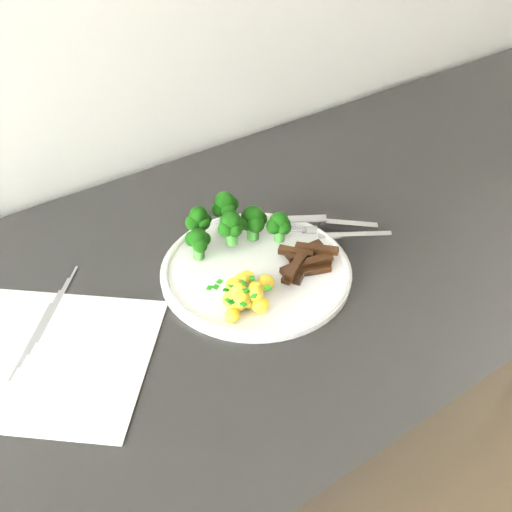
% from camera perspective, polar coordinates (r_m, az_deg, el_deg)
% --- Properties ---
extents(counter, '(2.45, 0.61, 0.92)m').
position_cam_1_polar(counter, '(1.16, -1.03, -19.37)').
color(counter, black).
rests_on(counter, ground).
extents(recipe_paper, '(0.36, 0.35, 0.00)m').
position_cam_1_polar(recipe_paper, '(0.75, -21.09, -8.60)').
color(recipe_paper, white).
rests_on(recipe_paper, counter).
extents(plate, '(0.25, 0.25, 0.01)m').
position_cam_1_polar(plate, '(0.80, 0.00, -1.28)').
color(plate, white).
rests_on(plate, counter).
extents(broccoli, '(0.14, 0.10, 0.06)m').
position_cam_1_polar(broccoli, '(0.82, -2.14, 3.24)').
color(broccoli, '#2E6B24').
rests_on(broccoli, plate).
extents(potatoes, '(0.09, 0.07, 0.04)m').
position_cam_1_polar(potatoes, '(0.74, -1.11, -3.54)').
color(potatoes, yellow).
rests_on(potatoes, plate).
extents(beef_strips, '(0.09, 0.07, 0.03)m').
position_cam_1_polar(beef_strips, '(0.80, 4.66, -0.48)').
color(beef_strips, black).
rests_on(beef_strips, plate).
extents(fork, '(0.12, 0.11, 0.01)m').
position_cam_1_polar(fork, '(0.85, 7.79, 2.12)').
color(fork, silver).
rests_on(fork, plate).
extents(knife, '(0.15, 0.12, 0.02)m').
position_cam_1_polar(knife, '(0.89, 7.22, 3.04)').
color(knife, silver).
rests_on(knife, plate).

